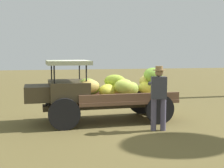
# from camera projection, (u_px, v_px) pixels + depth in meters

# --- Properties ---
(ground_plane) EXTENTS (60.00, 60.00, 0.00)m
(ground_plane) POSITION_uv_depth(u_px,v_px,m) (103.00, 120.00, 9.41)
(ground_plane) COLOR brown
(truck) EXTENTS (4.52, 1.86, 1.88)m
(truck) POSITION_uv_depth(u_px,v_px,m) (98.00, 91.00, 9.07)
(truck) COLOR #3F3623
(truck) RESTS_ON ground
(farmer) EXTENTS (0.53, 0.49, 1.75)m
(farmer) POSITION_uv_depth(u_px,v_px,m) (159.00, 94.00, 7.99)
(farmer) COLOR #544E67
(farmer) RESTS_ON ground
(wooden_crate) EXTENTS (0.68, 0.67, 0.47)m
(wooden_crate) POSITION_uv_depth(u_px,v_px,m) (163.00, 107.00, 10.26)
(wooden_crate) COLOR olive
(wooden_crate) RESTS_ON ground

